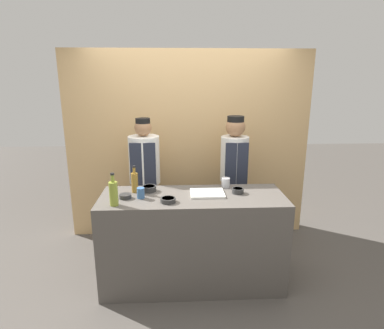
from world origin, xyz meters
name	(u,v)px	position (x,y,z in m)	size (l,w,h in m)	color
ground_plane	(193,281)	(0.00, 0.00, 0.00)	(14.00, 14.00, 0.00)	#4C4742
cabinet_wall	(188,146)	(0.00, 1.19, 1.20)	(3.10, 0.18, 2.40)	tan
counter	(193,240)	(0.00, 0.00, 0.47)	(1.80, 0.65, 0.95)	#514C47
sauce_bowl_purple	(168,200)	(-0.23, -0.15, 0.97)	(0.14, 0.14, 0.04)	#2D2D2D
sauce_bowl_yellow	(238,190)	(0.45, 0.05, 0.98)	(0.12, 0.12, 0.05)	#2D2D2D
sauce_bowl_green	(125,196)	(-0.64, -0.04, 0.97)	(0.12, 0.12, 0.04)	#2D2D2D
sauce_bowl_brown	(149,188)	(-0.43, 0.15, 0.98)	(0.14, 0.14, 0.05)	#2D2D2D
cutting_board	(207,193)	(0.15, 0.03, 0.96)	(0.33, 0.26, 0.02)	white
bottle_vinegar	(135,182)	(-0.57, 0.13, 1.06)	(0.07, 0.07, 0.27)	olive
bottle_oil	(114,193)	(-0.72, -0.21, 1.07)	(0.08, 0.08, 0.30)	olive
cup_blue	(141,193)	(-0.50, -0.04, 1.00)	(0.07, 0.07, 0.10)	#386093
cup_steel	(226,183)	(0.36, 0.24, 1.00)	(0.09, 0.09, 0.10)	#B7B7BC
chef_left	(145,181)	(-0.53, 0.71, 0.87)	(0.36, 0.36, 1.62)	#28282D
chef_right	(234,177)	(0.53, 0.71, 0.90)	(0.33, 0.33, 1.64)	#28282D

